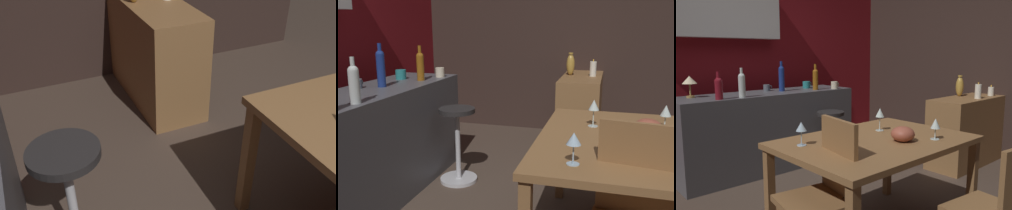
% 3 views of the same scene
% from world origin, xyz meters
% --- Properties ---
extents(ground_plane, '(9.00, 9.00, 0.00)m').
position_xyz_m(ground_plane, '(0.00, 0.00, 0.00)').
color(ground_plane, '#47382D').
extents(wall_kitchen_back, '(5.20, 0.33, 2.60)m').
position_xyz_m(wall_kitchen_back, '(-0.06, 2.08, 1.41)').
color(wall_kitchen_back, maroon).
rests_on(wall_kitchen_back, ground_plane).
extents(wall_side_right, '(0.10, 4.40, 2.60)m').
position_xyz_m(wall_side_right, '(2.55, 0.30, 1.30)').
color(wall_side_right, '#33231E').
rests_on(wall_side_right, ground_plane).
extents(dining_table, '(1.37, 0.95, 0.74)m').
position_xyz_m(dining_table, '(-0.08, -0.48, 0.66)').
color(dining_table, olive).
rests_on(dining_table, ground_plane).
extents(kitchen_counter, '(2.10, 0.60, 0.90)m').
position_xyz_m(kitchen_counter, '(0.11, 1.40, 0.45)').
color(kitchen_counter, '#4C4C51').
rests_on(kitchen_counter, ground_plane).
extents(sideboard_cabinet, '(1.10, 0.44, 0.82)m').
position_xyz_m(sideboard_cabinet, '(1.96, -0.09, 0.41)').
color(sideboard_cabinet, olive).
rests_on(sideboard_cabinet, ground_plane).
extents(chair_near_window, '(0.46, 0.46, 0.96)m').
position_xyz_m(chair_near_window, '(-0.62, -0.54, 0.52)').
color(chair_near_window, olive).
rests_on(chair_near_window, ground_plane).
extents(chair_by_doorway, '(0.45, 0.45, 0.88)m').
position_xyz_m(chair_by_doorway, '(0.01, -1.34, 0.48)').
color(chair_by_doorway, olive).
rests_on(chair_by_doorway, ground_plane).
extents(bar_stool, '(0.34, 0.34, 0.68)m').
position_xyz_m(bar_stool, '(0.62, 0.88, 0.36)').
color(bar_stool, '#262323').
rests_on(bar_stool, ground_plane).
extents(wine_glass_left, '(0.07, 0.07, 0.16)m').
position_xyz_m(wine_glass_left, '(-0.58, -0.25, 0.86)').
color(wine_glass_left, silver).
rests_on(wine_glass_left, dining_table).
extents(wine_glass_right, '(0.07, 0.07, 0.18)m').
position_xyz_m(wine_glass_right, '(0.14, -0.31, 0.88)').
color(wine_glass_right, silver).
rests_on(wine_glass_right, dining_table).
extents(wine_glass_center, '(0.07, 0.07, 0.15)m').
position_xyz_m(wine_glass_center, '(0.23, -0.76, 0.85)').
color(wine_glass_center, silver).
rests_on(wine_glass_center, dining_table).
extents(fruit_bowl, '(0.17, 0.17, 0.11)m').
position_xyz_m(fruit_bowl, '(0.02, -0.64, 0.79)').
color(fruit_bowl, '#9E4C38').
rests_on(fruit_bowl, dining_table).
extents(wine_bottle_amber, '(0.07, 0.07, 0.32)m').
position_xyz_m(wine_bottle_amber, '(0.70, 1.26, 1.04)').
color(wine_bottle_amber, '#8C5114').
rests_on(wine_bottle_amber, kitchen_counter).
extents(wine_bottle_clear, '(0.07, 0.07, 0.31)m').
position_xyz_m(wine_bottle_clear, '(-0.31, 1.19, 1.04)').
color(wine_bottle_clear, silver).
rests_on(wine_bottle_clear, kitchen_counter).
extents(wine_bottle_cobalt, '(0.07, 0.07, 0.36)m').
position_xyz_m(wine_bottle_cobalt, '(0.30, 1.40, 1.07)').
color(wine_bottle_cobalt, navy).
rests_on(wine_bottle_cobalt, kitchen_counter).
extents(wine_bottle_ruby, '(0.08, 0.08, 0.28)m').
position_xyz_m(wine_bottle_ruby, '(-0.55, 1.19, 1.02)').
color(wine_bottle_ruby, maroon).
rests_on(wine_bottle_ruby, kitchen_counter).
extents(cup_cream, '(0.12, 0.09, 0.09)m').
position_xyz_m(cup_cream, '(0.95, 1.19, 0.95)').
color(cup_cream, beige).
rests_on(cup_cream, kitchen_counter).
extents(cup_slate, '(0.11, 0.08, 0.08)m').
position_xyz_m(cup_slate, '(0.18, 1.55, 0.94)').
color(cup_slate, '#515660').
rests_on(cup_slate, kitchen_counter).
extents(cup_teal, '(0.13, 0.10, 0.09)m').
position_xyz_m(cup_teal, '(0.72, 1.48, 0.94)').
color(cup_teal, teal).
rests_on(cup_teal, kitchen_counter).
extents(counter_lamp, '(0.15, 0.15, 0.22)m').
position_xyz_m(counter_lamp, '(-0.71, 1.52, 1.07)').
color(counter_lamp, '#A58447').
rests_on(counter_lamp, kitchen_counter).
extents(pillar_candle_tall, '(0.07, 0.07, 0.14)m').
position_xyz_m(pillar_candle_tall, '(2.34, -0.19, 0.88)').
color(pillar_candle_tall, white).
rests_on(pillar_candle_tall, sideboard_cabinet).
extents(pillar_candle_short, '(0.07, 0.07, 0.19)m').
position_xyz_m(pillar_candle_short, '(1.98, -0.20, 0.90)').
color(pillar_candle_short, white).
rests_on(pillar_candle_short, sideboard_cabinet).
extents(vase_brass, '(0.09, 0.09, 0.26)m').
position_xyz_m(vase_brass, '(2.01, 0.05, 0.94)').
color(vase_brass, '#B78C38').
rests_on(vase_brass, sideboard_cabinet).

